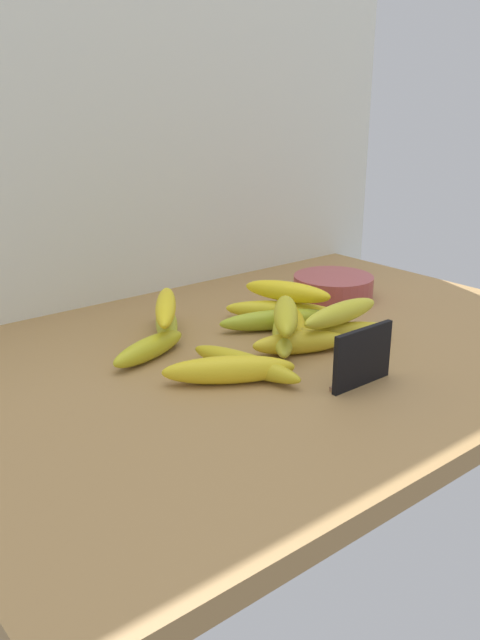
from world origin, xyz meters
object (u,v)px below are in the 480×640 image
banana_4 (229,370)px  banana_7 (281,311)px  banana_6 (293,323)px  banana_12 (166,307)px  banana_0 (245,364)px  banana_10 (341,313)px  banana_13 (286,315)px  banana_9 (333,333)px  fruit_bowl (333,287)px  banana_5 (300,343)px  banana_8 (167,324)px  banana_1 (276,320)px  chalkboard_sign (360,360)px  banana_3 (149,348)px  banana_11 (287,291)px  banana_2 (282,334)px

banana_4 → banana_7: 27.99cm
banana_6 → banana_12: size_ratio=0.96×
banana_0 → banana_4: bearing=-166.2°
banana_10 → banana_13: bearing=152.1°
banana_4 → banana_9: bearing=3.2°
fruit_bowl → banana_0: fruit_bowl is taller
banana_10 → banana_5: bearing=173.3°
banana_8 → banana_10: (19.52, -21.32, 3.39)cm
fruit_bowl → banana_1: bearing=-162.5°
banana_8 → banana_12: (-0.73, -1.11, 3.47)cm
chalkboard_sign → banana_4: chalkboard_sign is taller
fruit_bowl → banana_3: 45.34cm
banana_0 → chalkboard_sign: bearing=-52.9°
chalkboard_sign → banana_10: chalkboard_sign is taller
banana_9 → banana_10: banana_10 is taller
banana_11 → banana_12: bearing=163.0°
banana_6 → banana_12: 21.58cm
banana_0 → banana_9: bearing=1.1°
banana_3 → banana_13: size_ratio=0.89×
banana_7 → banana_4: bearing=-147.6°
banana_13 → banana_12: bearing=127.4°
banana_6 → banana_11: (3.85, 5.80, 3.50)cm
chalkboard_sign → banana_1: chalkboard_sign is taller
banana_0 → banana_13: banana_13 is taller
banana_5 → banana_11: 16.06cm
banana_5 → banana_11: size_ratio=0.94×
banana_3 → banana_11: (28.56, -0.12, 3.67)cm
banana_9 → banana_13: banana_13 is taller
banana_3 → banana_9: same height
banana_5 → banana_7: (8.25, 13.30, 0.00)cm
banana_2 → banana_4: bearing=-158.1°
banana_4 → banana_11: banana_11 is taller
banana_4 → banana_1: bearing=31.3°
banana_8 → banana_10: banana_10 is taller
banana_0 → banana_9: 18.86cm
banana_1 → banana_8: 18.76cm
fruit_bowl → banana_7: size_ratio=0.78×
banana_7 → chalkboard_sign: bearing=-110.5°
banana_9 → banana_13: 8.88cm
banana_4 → banana_8: size_ratio=1.12×
banana_5 → banana_10: bearing=-6.7°
banana_3 → banana_7: 27.72cm
banana_8 → chalkboard_sign: bearing=-74.3°
banana_4 → banana_2: bearing=21.9°
banana_5 → banana_8: bearing=119.3°
fruit_bowl → banana_8: 37.25cm
banana_1 → banana_10: size_ratio=1.16×
chalkboard_sign → banana_0: chalkboard_sign is taller
chalkboard_sign → banana_12: (-10.28, 32.98, 1.42)cm
banana_4 → banana_11: 28.62cm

